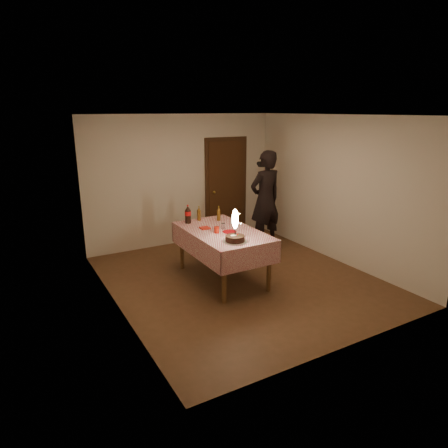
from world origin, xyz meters
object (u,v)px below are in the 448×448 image
Objects in this scene: birthday_cake at (235,234)px; photographer at (265,200)px; amber_bottle_left at (199,214)px; cola_bottle at (188,214)px; red_plate at (230,232)px; dining_table at (222,237)px; red_cup at (217,230)px; clear_cup at (223,226)px; amber_bottle_right at (219,214)px.

photographer is (1.63, 1.56, 0.02)m from birthday_cake.
amber_bottle_left is 0.13× the size of photographer.
red_plate is at bearing -65.36° from cola_bottle.
dining_table is 6.75× the size of amber_bottle_left.
dining_table is at bearing -147.05° from photographer.
photographer is (1.58, 0.27, 0.02)m from amber_bottle_left.
photographer is (1.46, 1.11, 0.14)m from red_plate.
red_plate is 0.86× the size of amber_bottle_left.
cola_bottle reaches higher than red_cup.
cola_bottle is 1.85m from photographer.
amber_bottle_right is at bearing 69.10° from clear_cup.
red_plate is (0.06, -0.12, 0.11)m from dining_table.
cola_bottle is at bearing 102.17° from red_cup.
clear_cup is (0.06, 0.08, 0.15)m from dining_table.
cola_bottle is at bearing 168.36° from amber_bottle_right.
dining_table is 0.89× the size of photographer.
amber_bottle_left is 0.34m from amber_bottle_right.
dining_table is 0.77m from cola_bottle.
photographer reaches higher than birthday_cake.
cola_bottle reaches higher than amber_bottle_left.
red_cup is 0.75m from cola_bottle.
photographer is at bearing 32.95° from dining_table.
red_plate is 2.44× the size of clear_cup.
amber_bottle_right reaches higher than red_cup.
clear_cup is (0.17, 0.65, -0.07)m from birthday_cake.
amber_bottle_left reaches higher than dining_table.
amber_bottle_right is 1.36m from photographer.
clear_cup is (0.20, 0.14, -0.01)m from red_cup.
amber_bottle_right is (0.24, 0.55, 0.23)m from dining_table.
red_plate is 1.84m from photographer.
red_plate is 0.21m from clear_cup.
cola_bottle is at bearing 98.57° from birthday_cake.
amber_bottle_right reaches higher than dining_table.
red_plate is at bearing -81.76° from amber_bottle_left.
red_plate is 0.87m from cola_bottle.
birthday_cake is 5.39× the size of clear_cup.
red_plate is 0.86× the size of amber_bottle_right.
photographer reaches higher than red_plate.
dining_table is 0.64m from amber_bottle_right.
photographer reaches higher than dining_table.
dining_table is 0.76m from amber_bottle_left.
amber_bottle_left is (0.24, 0.06, -0.03)m from cola_bottle.
cola_bottle is (-0.18, 1.23, 0.04)m from birthday_cake.
birthday_cake is at bearing -110.97° from red_plate.
red_cup reaches higher than clear_cup.
dining_table is at bearing -85.24° from amber_bottle_left.
cola_bottle reaches higher than clear_cup.
dining_table is at bearing -124.93° from clear_cup.
red_cup is 0.24m from clear_cup.
amber_bottle_right is (0.53, -0.11, -0.03)m from cola_bottle.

